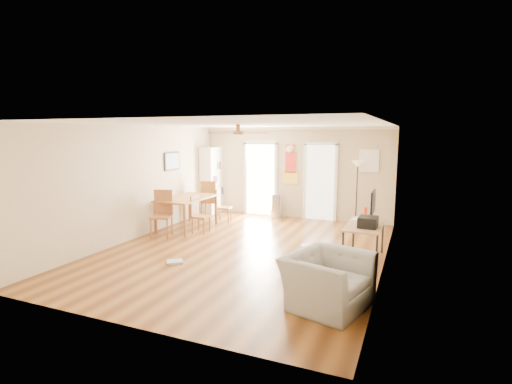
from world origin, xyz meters
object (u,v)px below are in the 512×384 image
at_px(dining_table, 187,213).
at_px(wastebasket_a, 323,252).
at_px(dining_chair_right_b, 201,215).
at_px(torchiere_lamp, 357,193).
at_px(dining_chair_right_a, 224,206).
at_px(trash_can, 276,206).
at_px(computer_desk, 364,242).
at_px(dining_chair_near, 161,214).
at_px(armchair, 328,280).
at_px(wastebasket_b, 308,253).
at_px(printer, 368,222).
at_px(bookshelf, 213,180).
at_px(dining_chair_far, 210,199).

relative_size(dining_table, wastebasket_a, 4.87).
xyz_separation_m(dining_chair_right_b, torchiere_lamp, (3.40, 2.28, 0.41)).
bearing_deg(wastebasket_a, dining_chair_right_b, 164.32).
bearing_deg(wastebasket_a, dining_chair_right_a, 146.59).
xyz_separation_m(trash_can, computer_desk, (2.82, -2.92, 0.00)).
bearing_deg(dining_chair_near, armchair, -44.98).
bearing_deg(wastebasket_b, armchair, -66.78).
bearing_deg(wastebasket_b, dining_chair_near, 173.31).
height_order(printer, wastebasket_a, printer).
relative_size(bookshelf, dining_chair_near, 1.86).
xyz_separation_m(dining_table, wastebasket_a, (3.80, -1.16, -0.24)).
distance_m(bookshelf, torchiere_lamp, 4.33).
xyz_separation_m(dining_chair_right_a, dining_chair_far, (-0.63, 0.36, 0.08)).
bearing_deg(wastebasket_a, dining_table, 163.05).
bearing_deg(dining_chair_right_a, wastebasket_a, -136.61).
bearing_deg(armchair, printer, 7.75).
xyz_separation_m(dining_table, dining_chair_right_a, (0.55, 0.99, 0.05)).
bearing_deg(dining_chair_far, armchair, 120.08).
bearing_deg(torchiere_lamp, dining_chair_far, -170.33).
height_order(bookshelf, wastebasket_b, bookshelf).
distance_m(wastebasket_a, wastebasket_b, 0.32).
height_order(dining_chair_right_a, computer_desk, dining_chair_right_a).
distance_m(dining_chair_right_b, wastebasket_a, 3.39).
bearing_deg(dining_chair_far, computer_desk, 139.86).
height_order(dining_chair_near, wastebasket_a, dining_chair_near).
bearing_deg(armchair, dining_chair_far, 60.70).
distance_m(dining_chair_right_a, dining_chair_right_b, 1.23).
xyz_separation_m(bookshelf, torchiere_lamp, (4.33, -0.01, -0.15)).
height_order(dining_chair_far, computer_desk, dining_chair_far).
distance_m(dining_chair_near, printer, 4.73).
xyz_separation_m(dining_chair_near, dining_chair_far, (0.04, 2.27, -0.00)).
height_order(printer, armchair, printer).
bearing_deg(trash_can, armchair, -63.26).
distance_m(bookshelf, dining_chair_right_b, 2.54).
bearing_deg(dining_chair_far, printer, 138.02).
bearing_deg(dining_chair_right_a, computer_desk, -128.25).
relative_size(computer_desk, wastebasket_a, 3.99).
bearing_deg(bookshelf, torchiere_lamp, 7.43).
relative_size(dining_chair_right_b, printer, 2.36).
height_order(bookshelf, dining_chair_right_a, bookshelf).
distance_m(dining_chair_right_b, dining_chair_far, 1.72).
bearing_deg(dining_chair_right_b, computer_desk, -101.04).
relative_size(trash_can, wastebasket_a, 2.13).
xyz_separation_m(dining_table, trash_can, (1.70, 2.05, -0.05)).
height_order(dining_chair_near, computer_desk, dining_chair_near).
height_order(dining_table, trash_can, dining_table).
relative_size(bookshelf, armchair, 1.75).
xyz_separation_m(dining_chair_right_b, printer, (4.05, -0.85, 0.36)).
relative_size(dining_chair_right_a, dining_chair_near, 0.84).
distance_m(bookshelf, dining_chair_far, 0.89).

